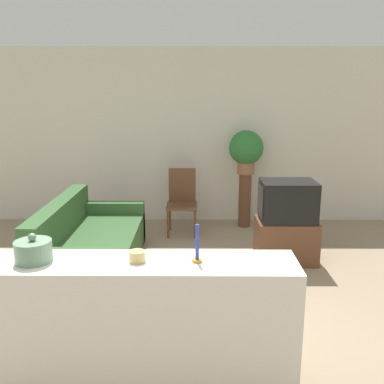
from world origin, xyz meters
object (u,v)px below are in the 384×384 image
wooden_chair (182,199)px  decorative_bowl (33,251)px  couch (90,246)px  potted_plant (246,149)px  television (287,201)px

wooden_chair → decorative_bowl: 3.60m
couch → wooden_chair: size_ratio=2.08×
couch → wooden_chair: (1.06, 1.31, 0.24)m
potted_plant → couch: bearing=-141.2°
television → wooden_chair: size_ratio=0.70×
couch → television: bearing=5.8°
decorative_bowl → television: bearing=47.8°
couch → decorative_bowl: decorative_bowl is taller
potted_plant → decorative_bowl: 4.18m
couch → potted_plant: 2.74m
wooden_chair → decorative_bowl: (-0.86, -3.46, 0.53)m
television → potted_plant: potted_plant is taller
potted_plant → wooden_chair: bearing=-162.4°
couch → television: 2.42m
television → potted_plant: 1.49m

